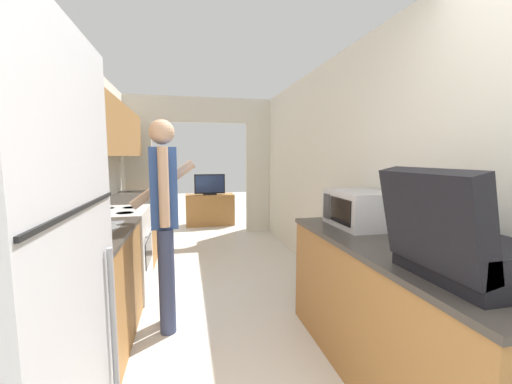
# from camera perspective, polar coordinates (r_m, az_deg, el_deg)

# --- Properties ---
(wall_left) EXTENTS (0.38, 7.74, 2.50)m
(wall_left) POSITION_cam_1_polar(r_m,az_deg,el_deg) (3.07, -31.49, 5.91)
(wall_left) COLOR silver
(wall_left) RESTS_ON ground_plane
(wall_right) EXTENTS (0.06, 7.74, 2.50)m
(wall_right) POSITION_cam_1_polar(r_m,az_deg,el_deg) (3.00, 19.45, 2.35)
(wall_right) COLOR silver
(wall_right) RESTS_ON ground_plane
(wall_far_with_doorway) EXTENTS (2.99, 0.06, 2.50)m
(wall_far_with_doorway) POSITION_cam_1_polar(r_m,az_deg,el_deg) (5.84, -10.04, 6.38)
(wall_far_with_doorway) COLOR silver
(wall_far_with_doorway) RESTS_ON ground_plane
(counter_left) EXTENTS (0.62, 4.20, 0.89)m
(counter_left) POSITION_cam_1_polar(r_m,az_deg,el_deg) (3.63, -24.11, -10.07)
(counter_left) COLOR #9E6B38
(counter_left) RESTS_ON ground_plane
(counter_right) EXTENTS (0.62, 1.90, 0.89)m
(counter_right) POSITION_cam_1_polar(r_m,az_deg,el_deg) (2.32, 23.28, -19.61)
(counter_right) COLOR #9E6B38
(counter_right) RESTS_ON ground_plane
(range_oven) EXTENTS (0.66, 0.76, 1.03)m
(range_oven) POSITION_cam_1_polar(r_m,az_deg,el_deg) (3.64, -23.95, -9.95)
(range_oven) COLOR white
(range_oven) RESTS_ON ground_plane
(person) EXTENTS (0.56, 0.39, 1.74)m
(person) POSITION_cam_1_polar(r_m,az_deg,el_deg) (2.69, -16.29, -4.60)
(person) COLOR #384266
(person) RESTS_ON ground_plane
(suitcase) EXTENTS (0.53, 0.55, 0.50)m
(suitcase) POSITION_cam_1_polar(r_m,az_deg,el_deg) (1.68, 32.79, -8.12)
(suitcase) COLOR black
(suitcase) RESTS_ON counter_right
(microwave) EXTENTS (0.41, 0.53, 0.28)m
(microwave) POSITION_cam_1_polar(r_m,az_deg,el_deg) (2.61, 18.39, -2.90)
(microwave) COLOR #B7B7BC
(microwave) RESTS_ON counter_right
(tv_cabinet) EXTENTS (1.00, 0.42, 0.65)m
(tv_cabinet) POSITION_cam_1_polar(r_m,az_deg,el_deg) (6.71, -8.36, -3.18)
(tv_cabinet) COLOR #9E6B38
(tv_cabinet) RESTS_ON ground_plane
(television) EXTENTS (0.63, 0.16, 0.43)m
(television) POSITION_cam_1_polar(r_m,az_deg,el_deg) (6.60, -8.41, 1.35)
(television) COLOR black
(television) RESTS_ON tv_cabinet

